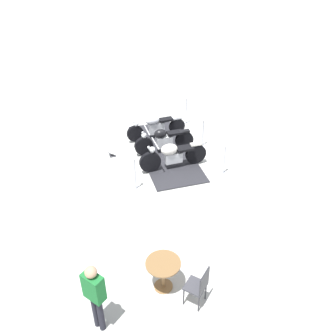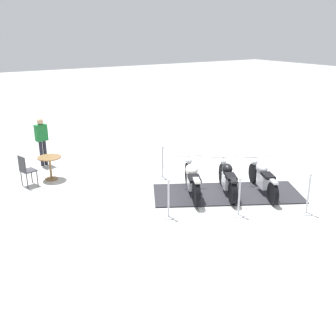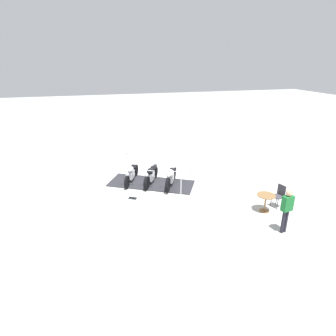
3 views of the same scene
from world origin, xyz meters
name	(u,v)px [view 1 (image 1 of 3)]	position (x,y,z in m)	size (l,w,h in m)	color
ground_plane	(164,152)	(0.00, 0.00, 0.00)	(80.00, 80.00, 0.00)	silver
display_platform	(164,151)	(0.00, 0.00, 0.02)	(4.28, 1.68, 0.04)	#28282D
motorcycle_chrome	(155,126)	(-0.93, 0.46, 0.50)	(1.14, 2.06, 0.90)	black
motorcycle_black	(164,140)	(-0.01, -0.02, 0.47)	(1.19, 1.89, 0.94)	black
motorcycle_cream	(172,155)	(0.90, -0.53, 0.51)	(1.17, 2.04, 1.01)	black
stanchion_left_front	(186,115)	(-0.92, 2.11, 0.37)	(0.33, 0.33, 1.13)	silver
stanchion_right_rear	(135,178)	(0.92, -2.11, 0.39)	(0.29, 0.29, 1.10)	silver
stanchion_left_mid	(203,138)	(0.68, 1.24, 0.31)	(0.35, 0.35, 1.05)	silver
stanchion_left_rear	(224,165)	(2.27, 0.37, 0.34)	(0.33, 0.33, 1.06)	silver
info_placard	(112,153)	(-1.16, -1.39, 0.06)	(0.44, 0.36, 0.19)	#333338
cafe_table	(163,269)	(3.99, -4.00, 0.57)	(0.74, 0.74, 0.75)	olive
cafe_chair_near_table	(199,285)	(4.79, -3.78, 0.57)	(0.49, 0.49, 0.99)	#2D2D33
bystander_person	(95,293)	(3.78, -5.52, 1.02)	(0.43, 0.28, 1.70)	#23232D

